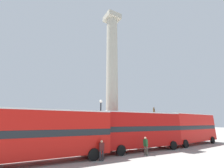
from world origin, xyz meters
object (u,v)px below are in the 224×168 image
pedestrian_near_lamp (146,145)px  pedestrian_by_plinth (102,149)px  bus_a (142,129)px  bus_b (190,127)px  monument_column (112,92)px  bus_c (47,132)px  equestrian_statue (155,130)px  street_lamp (101,123)px

pedestrian_near_lamp → pedestrian_by_plinth: pedestrian_near_lamp is taller
bus_a → bus_b: size_ratio=0.97×
monument_column → bus_c: 11.60m
monument_column → pedestrian_by_plinth: 10.58m
equestrian_statue → monument_column: bearing=-178.3°
bus_b → bus_a: bearing=177.6°
street_lamp → pedestrian_by_plinth: size_ratio=3.55×
monument_column → bus_c: monument_column is taller
street_lamp → equestrian_statue: bearing=18.5°
bus_a → pedestrian_by_plinth: bearing=-159.8°
pedestrian_near_lamp → monument_column: bearing=170.0°
street_lamp → pedestrian_near_lamp: size_ratio=3.40×
bus_a → pedestrian_by_plinth: (-6.30, -1.92, -1.48)m
bus_a → pedestrian_near_lamp: size_ratio=6.07×
bus_a → pedestrian_by_plinth: 6.75m
pedestrian_near_lamp → pedestrian_by_plinth: (-4.86, 0.19, -0.05)m
monument_column → bus_a: 7.15m
bus_a → pedestrian_by_plinth: size_ratio=6.33×
equestrian_statue → pedestrian_by_plinth: (-15.68, -8.86, -0.85)m
bus_b → bus_c: 20.31m
street_lamp → monument_column: bearing=38.1°
bus_c → pedestrian_by_plinth: bus_c is taller
bus_c → pedestrian_near_lamp: 9.45m
monument_column → bus_c: (-9.14, -4.77, -5.31)m
bus_c → equestrian_statue: bearing=21.9°
street_lamp → pedestrian_by_plinth: bearing=-114.4°
bus_b → street_lamp: 14.27m
pedestrian_near_lamp → equestrian_statue: bearing=120.0°
bus_c → pedestrian_by_plinth: (4.27, -1.78, -1.42)m
bus_c → pedestrian_near_lamp: bus_c is taller
equestrian_statue → bus_a: bearing=-153.9°
equestrian_statue → pedestrian_by_plinth: 18.03m
bus_a → bus_b: bus_b is taller
equestrian_statue → street_lamp: bearing=-171.9°
monument_column → bus_b: bearing=-21.7°
bus_a → street_lamp: bearing=155.1°
bus_a → bus_c: (-10.58, -0.14, -0.06)m
bus_a → equestrian_statue: size_ratio=1.74×
bus_a → street_lamp: street_lamp is taller
pedestrian_near_lamp → bus_b: bearing=91.8°
street_lamp → bus_b: bearing=-8.6°
bus_a → street_lamp: size_ratio=1.78×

